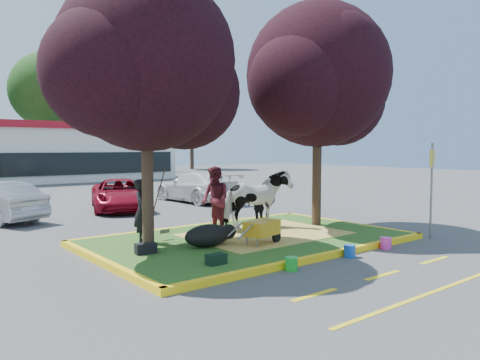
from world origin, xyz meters
TOP-DOWN VIEW (x-y plane):
  - ground at (0.00, 0.00)m, footprint 90.00×90.00m
  - median_island at (0.00, 0.00)m, footprint 8.00×5.00m
  - curb_near at (0.00, -2.58)m, footprint 8.30×0.16m
  - curb_far at (0.00, 2.58)m, footprint 8.30×0.16m
  - curb_left at (-4.08, 0.00)m, footprint 0.16×5.30m
  - curb_right at (4.08, 0.00)m, footprint 0.16×5.30m
  - straw_bedding at (0.60, 0.00)m, footprint 4.20×3.00m
  - tree_purple_left at (-2.78, 0.38)m, footprint 5.06×4.20m
  - tree_purple_right at (2.92, 0.18)m, footprint 5.30×4.40m
  - fire_lane_stripe_a at (-2.00, -4.20)m, footprint 1.10×0.12m
  - fire_lane_stripe_b at (0.00, -4.20)m, footprint 1.10×0.12m
  - fire_lane_stripe_c at (2.00, -4.20)m, footprint 1.10×0.12m
  - fire_lane_long at (0.00, -5.40)m, footprint 6.00×0.10m
  - retail_building at (2.00, 27.98)m, footprint 20.40×8.40m
  - cow at (0.94, 0.81)m, footprint 2.22×1.36m
  - calf at (-1.58, -0.32)m, footprint 1.35×0.90m
  - handler at (-2.62, 1.08)m, footprint 0.58×0.69m
  - visitor_a at (-0.30, 1.14)m, footprint 0.75×0.95m
  - visitor_b at (1.20, 1.00)m, footprint 0.48×0.80m
  - wheelbarrow at (-0.43, -1.03)m, footprint 1.62×0.74m
  - gear_bag_dark at (-3.12, -0.08)m, footprint 0.50×0.33m
  - gear_bag_green at (-2.44, -1.87)m, footprint 0.42×0.27m
  - sign_post at (4.30, -2.80)m, footprint 0.37×0.11m
  - bucket_green at (-1.18, -2.80)m, footprint 0.29×0.29m
  - bucket_pink at (2.17, -2.80)m, footprint 0.34×0.34m
  - bucket_blue at (0.73, -2.80)m, footprint 0.32×0.32m
  - car_red at (0.05, 8.37)m, footprint 3.49×4.98m
  - car_white at (4.07, 8.78)m, footprint 2.08×4.95m
  - car_grey at (5.11, 8.77)m, footprint 1.72×3.71m

SIDE VIEW (x-z plane):
  - ground at x=0.00m, z-range 0.00..0.00m
  - fire_lane_stripe_a at x=-2.00m, z-range 0.00..0.01m
  - fire_lane_stripe_b at x=0.00m, z-range 0.00..0.01m
  - fire_lane_stripe_c at x=2.00m, z-range 0.00..0.01m
  - fire_lane_long at x=0.00m, z-range 0.00..0.01m
  - median_island at x=0.00m, z-range 0.00..0.15m
  - curb_near at x=0.00m, z-range 0.00..0.15m
  - curb_far at x=0.00m, z-range 0.00..0.15m
  - curb_left at x=-4.08m, z-range 0.00..0.15m
  - curb_right at x=4.08m, z-range 0.00..0.15m
  - bucket_green at x=-1.18m, z-range 0.00..0.29m
  - bucket_blue at x=0.73m, z-range 0.00..0.29m
  - bucket_pink at x=2.17m, z-range 0.00..0.30m
  - straw_bedding at x=0.60m, z-range 0.15..0.16m
  - gear_bag_green at x=-2.44m, z-range 0.15..0.37m
  - gear_bag_dark at x=-3.12m, z-range 0.15..0.39m
  - calf at x=-1.58m, z-range 0.15..0.69m
  - wheelbarrow at x=-0.43m, z-range 0.27..0.88m
  - car_grey at x=5.11m, z-range 0.00..1.18m
  - car_red at x=0.05m, z-range 0.00..1.26m
  - car_white at x=4.07m, z-range 0.00..1.43m
  - visitor_b at x=1.20m, z-range 0.15..1.43m
  - handler at x=-2.62m, z-range 0.15..1.77m
  - cow at x=0.94m, z-range 0.15..1.90m
  - visitor_a at x=-0.30m, z-range 0.15..2.02m
  - sign_post at x=4.30m, z-range 0.33..3.02m
  - retail_building at x=2.00m, z-range 0.05..4.45m
  - tree_purple_left at x=-2.78m, z-range 1.10..7.61m
  - tree_purple_right at x=2.92m, z-range 1.15..7.97m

